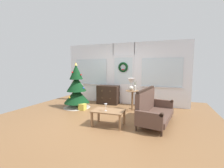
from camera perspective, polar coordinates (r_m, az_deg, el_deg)
name	(u,v)px	position (r m, az deg, el deg)	size (l,w,h in m)	color
ground_plane	(104,118)	(4.74, -2.97, -12.78)	(6.76, 6.76, 0.00)	brown
back_wall_with_door	(124,74)	(6.45, 4.37, 3.93)	(5.20, 0.19, 2.55)	white
christmas_tree	(77,90)	(5.99, -13.15, -2.21)	(1.02, 1.02, 1.73)	#4C331E
dresser_cabinet	(108,95)	(6.47, -1.49, -4.02)	(0.90, 0.45, 0.78)	black
settee_sofa	(152,109)	(4.44, 14.89, -9.22)	(0.93, 1.71, 0.96)	black
side_table	(132,96)	(5.53, 7.62, -4.59)	(0.50, 0.48, 0.72)	#8E6642
table_lamp	(131,82)	(5.51, 7.18, 0.57)	(0.28, 0.28, 0.44)	silver
flower_vase	(135,88)	(5.40, 8.57, -1.36)	(0.11, 0.10, 0.35)	beige
coffee_table	(108,113)	(4.12, -1.37, -10.64)	(0.86, 0.55, 0.41)	#8E6642
wine_glass	(106,106)	(4.01, -2.35, -8.08)	(0.08, 0.08, 0.20)	silver
gift_box	(82,107)	(5.69, -11.06, -8.40)	(0.23, 0.21, 0.23)	#D8C64C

